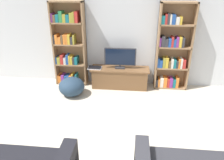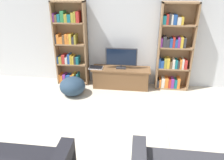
{
  "view_description": "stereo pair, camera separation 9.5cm",
  "coord_description": "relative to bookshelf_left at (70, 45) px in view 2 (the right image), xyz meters",
  "views": [
    {
      "loc": [
        0.43,
        -1.16,
        2.48
      ],
      "look_at": [
        0.04,
        2.77,
        0.7
      ],
      "focal_mm": 35.0,
      "sensor_mm": 36.0,
      "label": 1
    },
    {
      "loc": [
        0.53,
        -1.15,
        2.48
      ],
      "look_at": [
        0.04,
        2.77,
        0.7
      ],
      "focal_mm": 35.0,
      "sensor_mm": 36.0,
      "label": 2
    }
  ],
  "objects": [
    {
      "name": "television",
      "position": [
        1.31,
        -0.12,
        -0.24
      ],
      "size": [
        0.78,
        0.16,
        0.52
      ],
      "color": "#2D2D33",
      "rests_on": "tv_stand"
    },
    {
      "name": "laptop",
      "position": [
        0.68,
        -0.19,
        -0.5
      ],
      "size": [
        0.34,
        0.25,
        0.03
      ],
      "color": "silver",
      "rests_on": "tv_stand"
    },
    {
      "name": "bookshelf_left",
      "position": [
        0.0,
        0.0,
        0.0
      ],
      "size": [
        0.81,
        0.3,
        2.09
      ],
      "color": "#93704C",
      "rests_on": "ground_plane"
    },
    {
      "name": "area_rug",
      "position": [
        1.21,
        -2.45,
        -1.02
      ],
      "size": [
        2.19,
        1.77,
        0.02
      ],
      "color": "beige",
      "rests_on": "ground_plane"
    },
    {
      "name": "beanbag_ottoman",
      "position": [
        0.21,
        -0.71,
        -0.8
      ],
      "size": [
        0.61,
        0.61,
        0.44
      ],
      "primitive_type": "ellipsoid",
      "color": "#23384C",
      "rests_on": "ground_plane"
    },
    {
      "name": "tv_stand",
      "position": [
        1.31,
        -0.13,
        -0.77
      ],
      "size": [
        1.46,
        0.48,
        0.51
      ],
      "color": "brown",
      "rests_on": "ground_plane"
    },
    {
      "name": "bookshelf_right",
      "position": [
        2.55,
        -0.0,
        -0.05
      ],
      "size": [
        0.81,
        0.3,
        2.09
      ],
      "color": "#93704C",
      "rests_on": "ground_plane"
    },
    {
      "name": "wall_back",
      "position": [
        1.19,
        0.17,
        0.28
      ],
      "size": [
        8.8,
        0.06,
        2.6
      ],
      "color": "silver",
      "rests_on": "ground_plane"
    }
  ]
}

